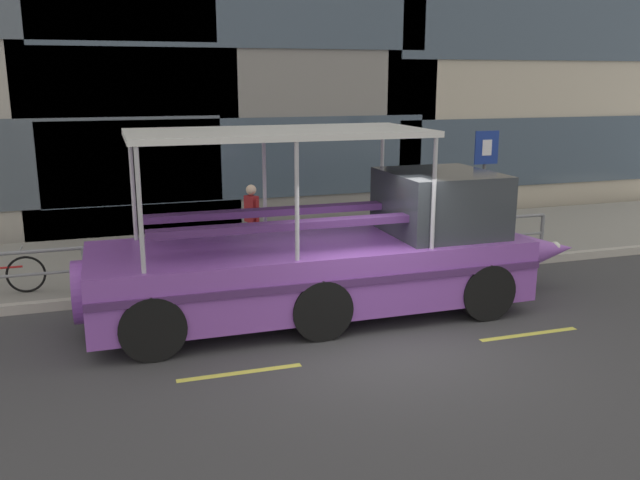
{
  "coord_description": "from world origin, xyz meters",
  "views": [
    {
      "loc": [
        -4.01,
        -9.29,
        4.1
      ],
      "look_at": [
        -0.49,
        1.65,
        1.3
      ],
      "focal_mm": 37.55,
      "sensor_mm": 36.0,
      "label": 1
    }
  ],
  "objects": [
    {
      "name": "ground_plane",
      "position": [
        0.0,
        0.0,
        0.0
      ],
      "size": [
        120.0,
        120.0,
        0.0
      ],
      "primitive_type": "plane",
      "color": "#3D3D3F"
    },
    {
      "name": "sidewalk",
      "position": [
        0.0,
        5.6,
        0.09
      ],
      "size": [
        32.0,
        4.8,
        0.18
      ],
      "primitive_type": "cube",
      "color": "gray",
      "rests_on": "ground_plane"
    },
    {
      "name": "curb_edge",
      "position": [
        0.0,
        3.11,
        0.09
      ],
      "size": [
        32.0,
        0.18,
        0.18
      ],
      "primitive_type": "cube",
      "color": "#B2ADA3",
      "rests_on": "ground_plane"
    },
    {
      "name": "lane_centreline",
      "position": [
        -0.0,
        -0.55,
        0.0
      ],
      "size": [
        25.8,
        0.12,
        0.01
      ],
      "color": "#DBD64C",
      "rests_on": "ground_plane"
    },
    {
      "name": "curb_guardrail",
      "position": [
        -0.52,
        3.45,
        0.78
      ],
      "size": [
        12.08,
        0.09,
        0.89
      ],
      "color": "gray",
      "rests_on": "sidewalk"
    },
    {
      "name": "parking_sign",
      "position": [
        4.34,
        4.21,
        2.04
      ],
      "size": [
        0.6,
        0.12,
        2.74
      ],
      "color": "#4C4F54",
      "rests_on": "sidewalk"
    },
    {
      "name": "duck_tour_boat",
      "position": [
        -0.17,
        1.44,
        1.05
      ],
      "size": [
        9.37,
        2.54,
        3.27
      ],
      "color": "purple",
      "rests_on": "ground_plane"
    },
    {
      "name": "pedestrian_near_bow",
      "position": [
        2.71,
        4.29,
        1.11
      ],
      "size": [
        0.32,
        0.35,
        1.54
      ],
      "color": "black",
      "rests_on": "sidewalk"
    },
    {
      "name": "pedestrian_mid_left",
      "position": [
        -1.03,
        4.9,
        1.18
      ],
      "size": [
        0.3,
        0.43,
        1.65
      ],
      "color": "#47423D",
      "rests_on": "sidewalk"
    }
  ]
}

